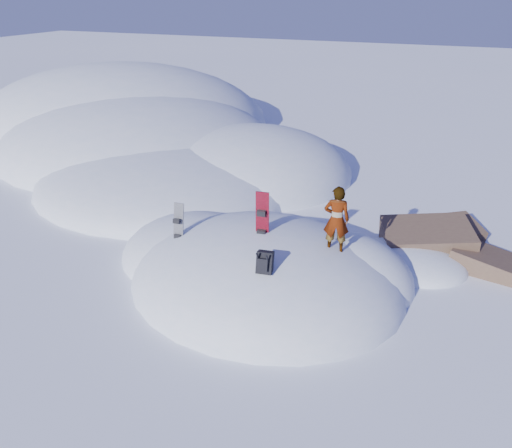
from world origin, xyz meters
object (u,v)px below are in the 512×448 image
at_px(snowboard_dark, 178,230).
at_px(person, 336,220).
at_px(snowboard_red, 262,225).
at_px(backpack, 265,263).

height_order(snowboard_dark, person, person).
bearing_deg(snowboard_dark, person, 4.85).
xyz_separation_m(snowboard_dark, person, (3.88, 0.55, 0.74)).
bearing_deg(snowboard_dark, snowboard_red, 6.10).
distance_m(snowboard_red, backpack, 1.50).
bearing_deg(backpack, snowboard_dark, 151.93).
relative_size(snowboard_red, person, 1.06).
relative_size(backpack, person, 0.35).
xyz_separation_m(snowboard_dark, backpack, (2.73, -1.01, 0.20)).
height_order(snowboard_red, person, person).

